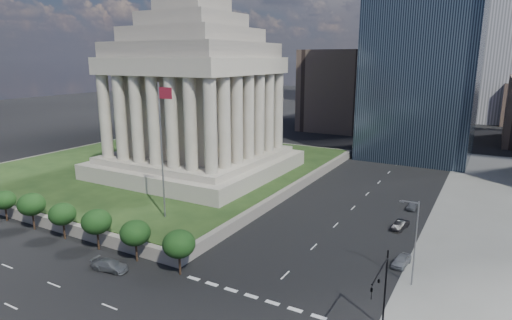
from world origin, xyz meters
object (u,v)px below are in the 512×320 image
Objects in this scene: traffic_signal_ne at (381,286)px; parked_sedan_far at (413,205)px; war_memorial at (195,77)px; flagpole at (162,144)px; parked_sedan_near at (401,260)px; suv_grey at (110,265)px; parked_sedan_mid at (400,225)px; street_lamp_north at (414,238)px.

traffic_signal_ne is 2.15× the size of parked_sedan_far.
traffic_signal_ne is at bearing -36.42° from war_memorial.
parked_sedan_near is (33.33, 5.32, -12.45)m from flagpole.
parked_sedan_far is at bearing 4.60° from war_memorial.
traffic_signal_ne is 32.03m from suv_grey.
traffic_signal_ne reaches higher than parked_sedan_far.
flagpole is 5.11× the size of parked_sedan_near.
parked_sedan_mid is at bearing 97.25° from traffic_signal_ne.
war_memorial is at bearing 154.08° from street_lamp_north.
street_lamp_north is at bearing -75.02° from parked_sedan_far.
war_memorial reaches higher than suv_grey.
traffic_signal_ne is 28.11m from parked_sedan_mid.
parked_sedan_far is (0.00, 10.25, -0.03)m from parked_sedan_mid.
parked_sedan_near is (-1.83, 4.32, -4.99)m from street_lamp_north.
flagpole is at bearing -63.11° from war_memorial.
flagpole reaches higher than parked_sedan_mid.
parked_sedan_mid is 10.25m from parked_sedan_far.
traffic_signal_ne is (46.50, -34.30, -16.15)m from war_memorial.
street_lamp_north is (35.16, 1.00, -7.45)m from flagpole.
war_memorial is 8.34× the size of suv_grey.
parked_sedan_near is at bearing -22.32° from war_memorial.
war_memorial is 10.50× the size of parked_sedan_far.
flagpole is 35.95m from street_lamp_north.
flagpole reaches higher than parked_sedan_far.
traffic_signal_ne reaches higher than parked_sedan_mid.
traffic_signal_ne is at bearing -78.96° from parked_sedan_near.
street_lamp_north is at bearing -25.92° from war_memorial.
street_lamp_north is at bearing 1.63° from flagpole.
street_lamp_north is at bearing -59.69° from parked_sedan_near.
parked_sedan_near is 22.28m from parked_sedan_far.
street_lamp_north is (47.33, -23.00, -15.74)m from war_memorial.
flagpole is 4.97× the size of parked_sedan_mid.
street_lamp_north is 35.78m from suv_grey.
parked_sedan_near reaches higher than parked_sedan_mid.
suv_grey is at bearing -68.21° from war_memorial.
suv_grey is (-32.38, -14.40, -4.98)m from street_lamp_north.
suv_grey is 1.16× the size of parked_sedan_mid.
suv_grey is (2.78, -13.40, -12.44)m from flagpole.
street_lamp_north reaches higher than suv_grey.
parked_sedan_far is (43.00, 3.46, -20.77)m from war_memorial.
parked_sedan_mid is at bearing -84.31° from parked_sedan_far.
war_memorial is 3.90× the size of street_lamp_north.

